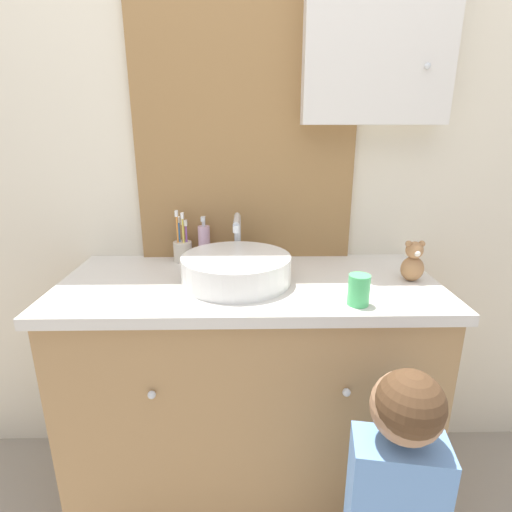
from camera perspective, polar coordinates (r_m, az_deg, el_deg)
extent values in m
cube|color=beige|center=(1.57, -1.13, 13.20)|extent=(3.20, 0.06, 2.50)
cube|color=olive|center=(1.52, -1.55, 16.43)|extent=(0.81, 0.02, 1.21)
cube|color=#B2C1CC|center=(1.52, -1.55, 16.43)|extent=(0.75, 0.01, 1.15)
cube|color=silver|center=(1.59, 17.49, 30.81)|extent=(0.50, 0.10, 0.73)
sphere|color=silver|center=(1.55, 23.32, 23.68)|extent=(0.02, 0.02, 0.02)
cube|color=#A37A4C|center=(1.57, -0.94, -19.42)|extent=(1.21, 0.52, 0.85)
cube|color=beige|center=(1.35, -1.03, -4.14)|extent=(1.25, 0.56, 0.03)
sphere|color=silver|center=(1.25, -14.69, -18.63)|extent=(0.02, 0.02, 0.02)
sphere|color=silver|center=(1.25, 12.79, -18.47)|extent=(0.02, 0.02, 0.02)
cylinder|color=white|center=(1.31, -2.85, -1.87)|extent=(0.36, 0.36, 0.09)
cylinder|color=silver|center=(1.30, -2.88, -0.15)|extent=(0.29, 0.29, 0.01)
cylinder|color=silver|center=(1.49, -2.65, 2.39)|extent=(0.02, 0.02, 0.18)
cylinder|color=silver|center=(1.39, -2.79, 5.15)|extent=(0.02, 0.16, 0.02)
cylinder|color=silver|center=(1.31, -2.88, 3.88)|extent=(0.02, 0.02, 0.02)
sphere|color=white|center=(1.50, 1.12, 0.59)|extent=(0.06, 0.06, 0.06)
cylinder|color=beige|center=(1.54, -10.42, 0.64)|extent=(0.07, 0.07, 0.08)
cylinder|color=#8E56B7|center=(1.53, -9.91, 2.34)|extent=(0.01, 0.01, 0.15)
cube|color=white|center=(1.51, -10.04, 4.68)|extent=(0.01, 0.02, 0.02)
cylinder|color=pink|center=(1.54, -10.35, 2.49)|extent=(0.01, 0.01, 0.15)
cube|color=white|center=(1.52, -10.48, 4.87)|extent=(0.01, 0.02, 0.02)
cylinder|color=#3884DB|center=(1.54, -10.90, 2.60)|extent=(0.01, 0.01, 0.16)
cube|color=white|center=(1.52, -11.05, 5.13)|extent=(0.01, 0.02, 0.02)
cylinder|color=orange|center=(1.52, -11.14, 2.93)|extent=(0.01, 0.01, 0.19)
cube|color=white|center=(1.50, -11.32, 5.98)|extent=(0.01, 0.02, 0.02)
cylinder|color=#E5CC4C|center=(1.51, -10.35, 2.77)|extent=(0.01, 0.01, 0.18)
cube|color=white|center=(1.50, -10.51, 5.69)|extent=(0.01, 0.02, 0.02)
cylinder|color=#CCA3BC|center=(1.53, -7.41, 1.78)|extent=(0.04, 0.04, 0.14)
cylinder|color=silver|center=(1.51, -7.52, 4.65)|extent=(0.01, 0.01, 0.02)
cube|color=silver|center=(1.50, -7.58, 5.29)|extent=(0.02, 0.02, 0.02)
cube|color=#6693D1|center=(1.22, 19.21, -29.86)|extent=(0.24, 0.16, 0.34)
sphere|color=#997051|center=(1.04, 20.78, -19.57)|extent=(0.17, 0.17, 0.17)
sphere|color=#4C331E|center=(1.01, 21.16, -19.12)|extent=(0.16, 0.16, 0.16)
cylinder|color=#6693D1|center=(1.30, 21.84, -20.25)|extent=(0.09, 0.26, 0.05)
cylinder|color=#3884DB|center=(1.38, 20.85, -15.74)|extent=(0.02, 0.05, 0.12)
ellipsoid|color=#9E7047|center=(1.42, 21.40, -1.70)|extent=(0.08, 0.06, 0.08)
sphere|color=#9E7047|center=(1.40, 21.69, 0.79)|extent=(0.06, 0.06, 0.06)
sphere|color=#9E7047|center=(1.39, 20.98, 1.63)|extent=(0.02, 0.02, 0.02)
sphere|color=#9E7047|center=(1.40, 22.59, 1.62)|extent=(0.02, 0.02, 0.02)
sphere|color=silver|center=(1.38, 22.05, 0.33)|extent=(0.02, 0.02, 0.02)
cylinder|color=#4CC670|center=(1.18, 14.46, -4.72)|extent=(0.06, 0.06, 0.09)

